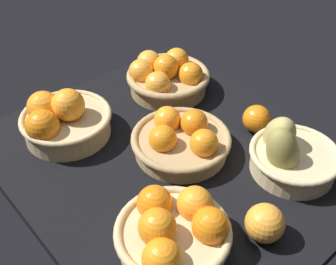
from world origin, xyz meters
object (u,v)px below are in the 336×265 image
Objects in this scene: basket_far_right_pears at (289,155)px; loose_orange_back_gap at (257,119)px; basket_near_left at (62,120)px; basket_far_left at (166,77)px; loose_orange_side_gap at (265,223)px; basket_center at (181,139)px; basket_near_right at (174,232)px.

basket_far_right_pears is 3.07× the size of loose_orange_back_gap.
basket_far_right_pears reaches higher than basket_near_left.
basket_near_left reaches higher than basket_far_left.
basket_far_right_pears is 2.81× the size of loose_orange_side_gap.
basket_far_left is 33.78cm from basket_near_left.
loose_orange_side_gap is (22.99, -25.32, 0.33)cm from loose_orange_back_gap.
basket_near_left is at bearing -128.51° from loose_orange_back_gap.
basket_center is 3.08× the size of loose_orange_side_gap.
loose_orange_side_gap is (54.10, 13.78, -1.05)cm from basket_near_left.
loose_orange_back_gap is at bearing 158.07° from basket_far_right_pears.
basket_near_right is at bearing -39.43° from basket_far_left.
basket_near_right is at bearing -72.00° from loose_orange_back_gap.
loose_orange_side_gap is at bearing -66.30° from basket_far_right_pears.
basket_near_left reaches higher than basket_center.
basket_center is 3.37× the size of loose_orange_back_gap.
loose_orange_side_gap is at bearing -9.44° from basket_center.
basket_center is at bearing -108.30° from loose_orange_back_gap.
loose_orange_back_gap is at bearing 71.70° from basket_center.
basket_near_right is 28.31cm from basket_center.
basket_near_right is at bearing -1.81° from basket_near_left.
loose_orange_side_gap is (8.57, -19.51, -0.56)cm from basket_far_right_pears.
basket_near_left is at bearing -142.47° from basket_center.
basket_near_left is at bearing -92.60° from basket_far_left.
basket_near_left is (-24.37, -18.72, 1.32)cm from basket_center.
basket_center is at bearing 37.53° from basket_near_left.
basket_far_left reaches higher than loose_orange_back_gap.
loose_orange_side_gap is (29.73, -4.95, 0.28)cm from basket_center.
basket_near_right reaches higher than basket_center.
basket_far_left is 3.07× the size of loose_orange_side_gap.
basket_center is 1.05× the size of basket_near_left.
basket_far_right_pears is 56.41cm from basket_near_left.
basket_near_left is (-44.27, 1.40, 0.39)cm from basket_near_right.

